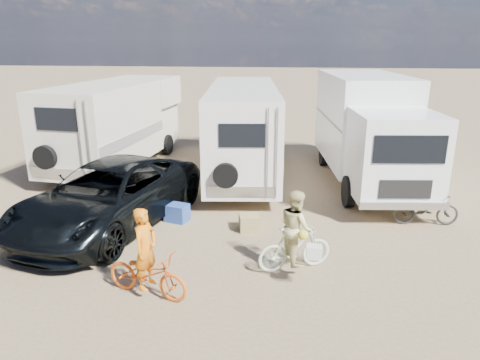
# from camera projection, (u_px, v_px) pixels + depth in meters

# --- Properties ---
(ground) EXTENTS (140.00, 140.00, 0.00)m
(ground) POSITION_uv_depth(u_px,v_px,m) (203.00, 274.00, 8.99)
(ground) COLOR #8E7655
(ground) RESTS_ON ground
(rv_main) EXTENTS (2.95, 7.76, 3.05)m
(rv_main) POSITION_uv_depth(u_px,v_px,m) (243.00, 132.00, 15.19)
(rv_main) COLOR white
(rv_main) RESTS_ON ground
(rv_left) EXTENTS (3.13, 7.15, 3.07)m
(rv_left) POSITION_uv_depth(u_px,v_px,m) (116.00, 125.00, 16.21)
(rv_left) COLOR beige
(rv_left) RESTS_ON ground
(box_truck) EXTENTS (3.05, 7.42, 3.44)m
(box_truck) POSITION_uv_depth(u_px,v_px,m) (369.00, 132.00, 14.18)
(box_truck) COLOR white
(box_truck) RESTS_ON ground
(dark_suv) EXTENTS (3.95, 6.23, 1.60)m
(dark_suv) POSITION_uv_depth(u_px,v_px,m) (109.00, 196.00, 11.12)
(dark_suv) COLOR black
(dark_suv) RESTS_ON ground
(bike_man) EXTENTS (1.75, 1.02, 0.87)m
(bike_man) POSITION_uv_depth(u_px,v_px,m) (147.00, 274.00, 8.14)
(bike_man) COLOR #D65110
(bike_man) RESTS_ON ground
(bike_woman) EXTENTS (1.63, 1.05, 0.95)m
(bike_woman) POSITION_uv_depth(u_px,v_px,m) (295.00, 248.00, 9.05)
(bike_woman) COLOR beige
(bike_woman) RESTS_ON ground
(rider_man) EXTENTS (0.51, 0.64, 1.54)m
(rider_man) POSITION_uv_depth(u_px,v_px,m) (146.00, 257.00, 8.04)
(rider_man) COLOR orange
(rider_man) RESTS_ON ground
(rider_woman) EXTENTS (0.83, 0.92, 1.53)m
(rider_woman) POSITION_uv_depth(u_px,v_px,m) (295.00, 235.00, 8.96)
(rider_woman) COLOR beige
(rider_woman) RESTS_ON ground
(bike_parked) EXTENTS (1.65, 0.66, 0.85)m
(bike_parked) POSITION_uv_depth(u_px,v_px,m) (426.00, 209.00, 11.29)
(bike_parked) COLOR #252826
(bike_parked) RESTS_ON ground
(cooler) EXTENTS (0.67, 0.56, 0.46)m
(cooler) POSITION_uv_depth(u_px,v_px,m) (177.00, 213.00, 11.56)
(cooler) COLOR #284593
(cooler) RESTS_ON ground
(crate) EXTENTS (0.58, 0.58, 0.39)m
(crate) POSITION_uv_depth(u_px,v_px,m) (249.00, 223.00, 11.02)
(crate) COLOR olive
(crate) RESTS_ON ground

